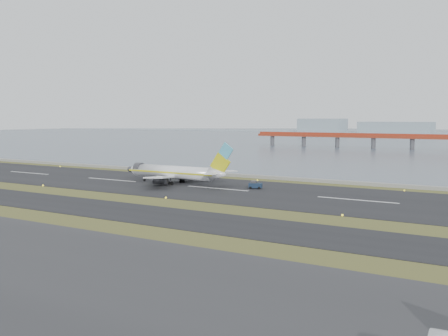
# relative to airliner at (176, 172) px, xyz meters

# --- Properties ---
(ground) EXTENTS (1000.00, 1000.00, 0.00)m
(ground) POSITION_rel_airliner_xyz_m (16.22, -32.63, -3.46)
(ground) COLOR #394E1B
(ground) RESTS_ON ground
(taxiway_strip) EXTENTS (1000.00, 18.00, 0.10)m
(taxiway_strip) POSITION_rel_airliner_xyz_m (16.22, -44.63, -3.41)
(taxiway_strip) COLOR black
(taxiway_strip) RESTS_ON ground
(runway_strip) EXTENTS (1000.00, 45.00, 0.10)m
(runway_strip) POSITION_rel_airliner_xyz_m (16.22, -2.63, -3.41)
(runway_strip) COLOR black
(runway_strip) RESTS_ON ground
(seawall) EXTENTS (1000.00, 2.50, 1.00)m
(seawall) POSITION_rel_airliner_xyz_m (16.22, 27.37, -2.96)
(seawall) COLOR gray
(seawall) RESTS_ON ground
(airliner) EXTENTS (38.52, 32.89, 12.80)m
(airliner) POSITION_rel_airliner_xyz_m (0.00, 0.00, 0.00)
(airliner) COLOR white
(airliner) RESTS_ON ground
(pushback_tug) EXTENTS (3.99, 3.01, 2.27)m
(pushback_tug) POSITION_rel_airliner_xyz_m (25.26, 2.74, -2.36)
(pushback_tug) COLOR #15253C
(pushback_tug) RESTS_ON ground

